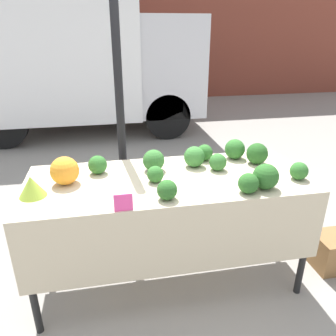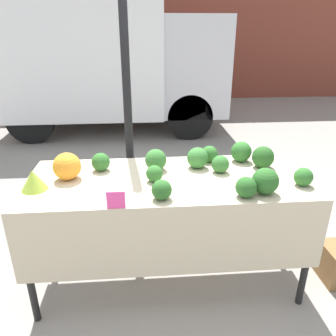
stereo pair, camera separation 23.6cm
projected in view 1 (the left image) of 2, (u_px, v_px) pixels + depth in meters
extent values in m
plane|color=gray|center=(168.00, 276.00, 2.76)|extent=(40.00, 40.00, 0.00)
cylinder|color=black|center=(120.00, 116.00, 2.75)|extent=(0.07, 0.07, 2.49)
cube|color=white|center=(51.00, 47.00, 6.05)|extent=(3.07, 2.17, 2.46)
cube|color=silver|center=(165.00, 64.00, 6.55)|extent=(1.20, 1.99, 1.77)
cylinder|color=black|center=(167.00, 116.00, 6.07)|extent=(0.83, 0.22, 0.83)
cylinder|color=black|center=(153.00, 98.00, 7.67)|extent=(0.83, 0.22, 0.83)
cylinder|color=black|center=(2.00, 124.00, 5.57)|extent=(0.83, 0.22, 0.83)
cylinder|color=black|center=(24.00, 103.00, 7.17)|extent=(0.83, 0.22, 0.83)
cube|color=beige|center=(168.00, 180.00, 2.40)|extent=(2.06, 0.84, 0.03)
cube|color=beige|center=(180.00, 244.00, 2.13)|extent=(2.06, 0.01, 0.50)
cylinder|color=black|center=(30.00, 281.00, 2.09)|extent=(0.05, 0.05, 0.88)
cylinder|color=black|center=(305.00, 246.00, 2.42)|extent=(0.05, 0.05, 0.88)
cylinder|color=black|center=(47.00, 220.00, 2.74)|extent=(0.05, 0.05, 0.88)
cylinder|color=black|center=(262.00, 199.00, 3.08)|extent=(0.05, 0.05, 0.88)
sphere|color=orange|center=(65.00, 171.00, 2.27)|extent=(0.20, 0.20, 0.20)
cone|color=#93B238|center=(32.00, 187.00, 2.11)|extent=(0.18, 0.18, 0.14)
sphere|color=#336B2D|center=(218.00, 162.00, 2.50)|extent=(0.13, 0.13, 0.13)
sphere|color=#336B2D|center=(154.00, 160.00, 2.49)|extent=(0.17, 0.17, 0.17)
sphere|color=#2D6628|center=(299.00, 171.00, 2.35)|extent=(0.13, 0.13, 0.13)
sphere|color=#23511E|center=(257.00, 154.00, 2.62)|extent=(0.17, 0.17, 0.17)
sphere|color=#2D6628|center=(205.00, 153.00, 2.70)|extent=(0.13, 0.13, 0.13)
sphere|color=#2D6628|center=(98.00, 165.00, 2.45)|extent=(0.14, 0.14, 0.14)
sphere|color=#2D6628|center=(155.00, 174.00, 2.31)|extent=(0.12, 0.12, 0.12)
sphere|color=#285B23|center=(266.00, 177.00, 2.21)|extent=(0.18, 0.18, 0.18)
sphere|color=#285B23|center=(248.00, 183.00, 2.16)|extent=(0.14, 0.14, 0.14)
sphere|color=#387533|center=(194.00, 157.00, 2.57)|extent=(0.16, 0.16, 0.16)
sphere|color=#2D6628|center=(235.00, 149.00, 2.72)|extent=(0.17, 0.17, 0.17)
sphere|color=#285B23|center=(167.00, 190.00, 2.08)|extent=(0.13, 0.13, 0.13)
cube|color=#EF4793|center=(123.00, 203.00, 1.94)|extent=(0.11, 0.01, 0.11)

